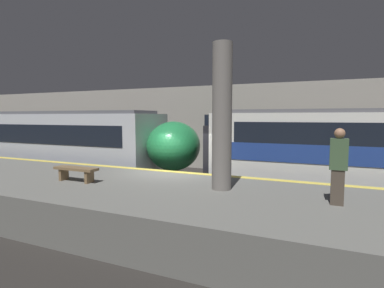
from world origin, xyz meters
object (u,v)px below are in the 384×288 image
object	(u,v)px
train_modern	(37,141)
platform_bench	(76,171)
support_pillar_near	(222,117)
person_waiting	(338,164)

from	to	relation	value
train_modern	platform_bench	distance (m)	9.75
support_pillar_near	train_modern	distance (m)	13.49
train_modern	person_waiting	distance (m)	16.31
support_pillar_near	train_modern	size ratio (longest dim) A/B	0.21
support_pillar_near	platform_bench	distance (m)	4.87
support_pillar_near	train_modern	bearing A→B (deg)	160.89
train_modern	platform_bench	size ratio (longest dim) A/B	13.05
support_pillar_near	person_waiting	bearing A→B (deg)	-7.53
support_pillar_near	train_modern	world-z (taller)	support_pillar_near
train_modern	person_waiting	size ratio (longest dim) A/B	11.06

